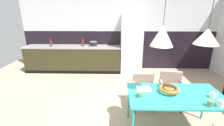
{
  "coord_description": "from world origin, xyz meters",
  "views": [
    {
      "loc": [
        -0.17,
        -2.73,
        2.03
      ],
      "look_at": [
        -0.26,
        0.7,
        0.88
      ],
      "focal_mm": 24.96,
      "sensor_mm": 36.0,
      "label": 1
    }
  ],
  "objects_px": {
    "mug_wide_latte": "(139,95)",
    "pendant_lamp_over_table_far": "(207,37)",
    "cooking_pot": "(93,44)",
    "open_book": "(144,89)",
    "pendant_lamp_over_table_near": "(162,36)",
    "armchair_by_stool": "(144,87)",
    "mug_tall_blue": "(213,95)",
    "bottle_oil_tall": "(83,42)",
    "fruit_bowl": "(169,89)",
    "dining_table": "(175,97)",
    "armchair_facing_counter": "(171,85)",
    "mug_white_ceramic": "(210,103)",
    "mug_glass_clear": "(221,103)",
    "bottle_vinegar_dark": "(51,43)",
    "refrigerator_column": "(131,44)"
  },
  "relations": [
    {
      "from": "mug_glass_clear",
      "to": "bottle_vinegar_dark",
      "type": "bearing_deg",
      "value": 139.05
    },
    {
      "from": "pendant_lamp_over_table_far",
      "to": "mug_tall_blue",
      "type": "bearing_deg",
      "value": -12.55
    },
    {
      "from": "dining_table",
      "to": "cooking_pot",
      "type": "bearing_deg",
      "value": 120.25
    },
    {
      "from": "dining_table",
      "to": "mug_wide_latte",
      "type": "bearing_deg",
      "value": -171.46
    },
    {
      "from": "cooking_pot",
      "to": "mug_wide_latte",
      "type": "bearing_deg",
      "value": -69.64
    },
    {
      "from": "bottle_oil_tall",
      "to": "pendant_lamp_over_table_far",
      "type": "bearing_deg",
      "value": -50.9
    },
    {
      "from": "armchair_facing_counter",
      "to": "fruit_bowl",
      "type": "xyz_separation_m",
      "value": [
        -0.33,
        -0.76,
        0.3
      ]
    },
    {
      "from": "bottle_vinegar_dark",
      "to": "refrigerator_column",
      "type": "bearing_deg",
      "value": 1.59
    },
    {
      "from": "mug_tall_blue",
      "to": "mug_white_ceramic",
      "type": "bearing_deg",
      "value": -126.77
    },
    {
      "from": "fruit_bowl",
      "to": "pendant_lamp_over_table_far",
      "type": "relative_size",
      "value": 0.3
    },
    {
      "from": "open_book",
      "to": "pendant_lamp_over_table_near",
      "type": "bearing_deg",
      "value": -37.46
    },
    {
      "from": "bottle_oil_tall",
      "to": "mug_glass_clear",
      "type": "bearing_deg",
      "value": -51.39
    },
    {
      "from": "bottle_vinegar_dark",
      "to": "pendant_lamp_over_table_near",
      "type": "height_order",
      "value": "pendant_lamp_over_table_near"
    },
    {
      "from": "open_book",
      "to": "cooking_pot",
      "type": "height_order",
      "value": "cooking_pot"
    },
    {
      "from": "refrigerator_column",
      "to": "pendant_lamp_over_table_near",
      "type": "relative_size",
      "value": 1.69
    },
    {
      "from": "mug_glass_clear",
      "to": "cooking_pot",
      "type": "bearing_deg",
      "value": 124.07
    },
    {
      "from": "open_book",
      "to": "armchair_by_stool",
      "type": "bearing_deg",
      "value": 77.96
    },
    {
      "from": "mug_glass_clear",
      "to": "refrigerator_column",
      "type": "bearing_deg",
      "value": 106.44
    },
    {
      "from": "mug_white_ceramic",
      "to": "pendant_lamp_over_table_far",
      "type": "xyz_separation_m",
      "value": [
        -0.06,
        0.29,
        0.9
      ]
    },
    {
      "from": "mug_wide_latte",
      "to": "pendant_lamp_over_table_far",
      "type": "relative_size",
      "value": 0.11
    },
    {
      "from": "armchair_facing_counter",
      "to": "mug_tall_blue",
      "type": "relative_size",
      "value": 5.94
    },
    {
      "from": "fruit_bowl",
      "to": "pendant_lamp_over_table_near",
      "type": "height_order",
      "value": "pendant_lamp_over_table_near"
    },
    {
      "from": "cooking_pot",
      "to": "pendant_lamp_over_table_far",
      "type": "relative_size",
      "value": 0.23
    },
    {
      "from": "mug_tall_blue",
      "to": "open_book",
      "type": "bearing_deg",
      "value": 166.01
    },
    {
      "from": "dining_table",
      "to": "mug_white_ceramic",
      "type": "height_order",
      "value": "mug_white_ceramic"
    },
    {
      "from": "armchair_by_stool",
      "to": "bottle_oil_tall",
      "type": "xyz_separation_m",
      "value": [
        -1.74,
        2.13,
        0.55
      ]
    },
    {
      "from": "armchair_by_stool",
      "to": "armchair_facing_counter",
      "type": "relative_size",
      "value": 0.93
    },
    {
      "from": "mug_tall_blue",
      "to": "armchair_facing_counter",
      "type": "bearing_deg",
      "value": 108.83
    },
    {
      "from": "armchair_by_stool",
      "to": "mug_tall_blue",
      "type": "height_order",
      "value": "mug_tall_blue"
    },
    {
      "from": "fruit_bowl",
      "to": "mug_wide_latte",
      "type": "bearing_deg",
      "value": -163.01
    },
    {
      "from": "pendant_lamp_over_table_far",
      "to": "armchair_by_stool",
      "type": "bearing_deg",
      "value": 128.58
    },
    {
      "from": "mug_wide_latte",
      "to": "bottle_vinegar_dark",
      "type": "distance_m",
      "value": 3.91
    },
    {
      "from": "refrigerator_column",
      "to": "armchair_by_stool",
      "type": "relative_size",
      "value": 2.67
    },
    {
      "from": "bottle_oil_tall",
      "to": "pendant_lamp_over_table_far",
      "type": "distance_m",
      "value": 3.88
    },
    {
      "from": "mug_wide_latte",
      "to": "bottle_oil_tall",
      "type": "height_order",
      "value": "bottle_oil_tall"
    },
    {
      "from": "open_book",
      "to": "bottle_oil_tall",
      "type": "xyz_separation_m",
      "value": [
        -1.61,
        2.76,
        0.27
      ]
    },
    {
      "from": "fruit_bowl",
      "to": "pendant_lamp_over_table_near",
      "type": "relative_size",
      "value": 0.29
    },
    {
      "from": "pendant_lamp_over_table_near",
      "to": "dining_table",
      "type": "bearing_deg",
      "value": -5.96
    },
    {
      "from": "mug_tall_blue",
      "to": "mug_wide_latte",
      "type": "height_order",
      "value": "mug_tall_blue"
    },
    {
      "from": "mug_wide_latte",
      "to": "pendant_lamp_over_table_near",
      "type": "distance_m",
      "value": 0.96
    },
    {
      "from": "mug_white_ceramic",
      "to": "mug_wide_latte",
      "type": "height_order",
      "value": "mug_white_ceramic"
    },
    {
      "from": "open_book",
      "to": "bottle_oil_tall",
      "type": "height_order",
      "value": "bottle_oil_tall"
    },
    {
      "from": "fruit_bowl",
      "to": "bottle_vinegar_dark",
      "type": "height_order",
      "value": "bottle_vinegar_dark"
    },
    {
      "from": "fruit_bowl",
      "to": "armchair_by_stool",
      "type": "bearing_deg",
      "value": 109.78
    },
    {
      "from": "mug_tall_blue",
      "to": "mug_white_ceramic",
      "type": "xyz_separation_m",
      "value": [
        -0.18,
        -0.24,
        -0.0
      ]
    },
    {
      "from": "dining_table",
      "to": "cooking_pot",
      "type": "height_order",
      "value": "cooking_pot"
    },
    {
      "from": "mug_white_ceramic",
      "to": "pendant_lamp_over_table_near",
      "type": "height_order",
      "value": "pendant_lamp_over_table_near"
    },
    {
      "from": "mug_glass_clear",
      "to": "pendant_lamp_over_table_far",
      "type": "distance_m",
      "value": 0.96
    },
    {
      "from": "pendant_lamp_over_table_far",
      "to": "pendant_lamp_over_table_near",
      "type": "bearing_deg",
      "value": 174.17
    },
    {
      "from": "dining_table",
      "to": "armchair_facing_counter",
      "type": "bearing_deg",
      "value": 74.2
    }
  ]
}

